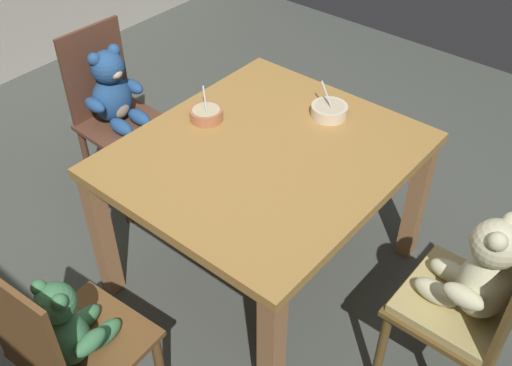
{
  "coord_description": "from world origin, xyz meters",
  "views": [
    {
      "loc": [
        -1.51,
        -1.2,
        2.16
      ],
      "look_at": [
        0.0,
        0.05,
        0.51
      ],
      "focal_mm": 41.59,
      "sensor_mm": 36.0,
      "label": 1
    }
  ],
  "objects_px": {
    "teddy_chair_far_center": "(114,100)",
    "porridge_bowl_cream_near_right": "(329,110)",
    "teddy_chair_near_front": "(475,288)",
    "porridge_bowl_terracotta_far_center": "(206,114)",
    "teddy_chair_near_left": "(68,338)",
    "dining_table": "(265,169)"
  },
  "relations": [
    {
      "from": "teddy_chair_near_front",
      "to": "porridge_bowl_terracotta_far_center",
      "type": "xyz_separation_m",
      "value": [
        0.03,
        1.28,
        0.15
      ]
    },
    {
      "from": "porridge_bowl_terracotta_far_center",
      "to": "teddy_chair_near_left",
      "type": "bearing_deg",
      "value": -161.26
    },
    {
      "from": "teddy_chair_far_center",
      "to": "porridge_bowl_terracotta_far_center",
      "type": "distance_m",
      "value": 0.62
    },
    {
      "from": "teddy_chair_far_center",
      "to": "porridge_bowl_terracotta_far_center",
      "type": "xyz_separation_m",
      "value": [
        0.04,
        -0.6,
        0.15
      ]
    },
    {
      "from": "teddy_chair_near_front",
      "to": "porridge_bowl_cream_near_right",
      "type": "xyz_separation_m",
      "value": [
        0.4,
        0.88,
        0.15
      ]
    },
    {
      "from": "teddy_chair_near_front",
      "to": "teddy_chair_far_center",
      "type": "relative_size",
      "value": 0.97
    },
    {
      "from": "dining_table",
      "to": "porridge_bowl_terracotta_far_center",
      "type": "distance_m",
      "value": 0.36
    },
    {
      "from": "teddy_chair_near_left",
      "to": "teddy_chair_far_center",
      "type": "height_order",
      "value": "teddy_chair_near_left"
    },
    {
      "from": "teddy_chair_near_left",
      "to": "porridge_bowl_cream_near_right",
      "type": "xyz_separation_m",
      "value": [
        1.4,
        -0.04,
        0.19
      ]
    },
    {
      "from": "porridge_bowl_terracotta_far_center",
      "to": "porridge_bowl_cream_near_right",
      "type": "xyz_separation_m",
      "value": [
        0.36,
        -0.4,
        0.0
      ]
    },
    {
      "from": "dining_table",
      "to": "porridge_bowl_cream_near_right",
      "type": "xyz_separation_m",
      "value": [
        0.38,
        -0.05,
        0.13
      ]
    },
    {
      "from": "dining_table",
      "to": "teddy_chair_near_front",
      "type": "bearing_deg",
      "value": -91.27
    },
    {
      "from": "teddy_chair_near_left",
      "to": "porridge_bowl_cream_near_right",
      "type": "height_order",
      "value": "teddy_chair_near_left"
    },
    {
      "from": "teddy_chair_near_front",
      "to": "teddy_chair_far_center",
      "type": "xyz_separation_m",
      "value": [
        -0.01,
        1.88,
        -0.0
      ]
    },
    {
      "from": "teddy_chair_near_front",
      "to": "porridge_bowl_terracotta_far_center",
      "type": "bearing_deg",
      "value": -1.31
    },
    {
      "from": "dining_table",
      "to": "teddy_chair_far_center",
      "type": "bearing_deg",
      "value": 91.64
    },
    {
      "from": "teddy_chair_far_center",
      "to": "porridge_bowl_cream_near_right",
      "type": "relative_size",
      "value": 5.8
    },
    {
      "from": "dining_table",
      "to": "teddy_chair_near_front",
      "type": "distance_m",
      "value": 0.94
    },
    {
      "from": "teddy_chair_near_front",
      "to": "porridge_bowl_cream_near_right",
      "type": "distance_m",
      "value": 0.98
    },
    {
      "from": "teddy_chair_far_center",
      "to": "porridge_bowl_terracotta_far_center",
      "type": "height_order",
      "value": "teddy_chair_far_center"
    },
    {
      "from": "teddy_chair_near_left",
      "to": "porridge_bowl_terracotta_far_center",
      "type": "bearing_deg",
      "value": 14.62
    },
    {
      "from": "teddy_chair_near_left",
      "to": "porridge_bowl_terracotta_far_center",
      "type": "relative_size",
      "value": 6.44
    }
  ]
}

